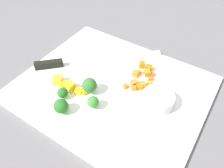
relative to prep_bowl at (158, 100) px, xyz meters
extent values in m
plane|color=#615F61|center=(-0.12, -0.01, -0.03)|extent=(4.00, 4.00, 0.00)
cube|color=white|center=(-0.12, -0.01, -0.02)|extent=(0.47, 0.39, 0.01)
cylinder|color=beige|center=(0.00, 0.00, 0.00)|extent=(0.08, 0.08, 0.03)
cube|color=silver|center=(-0.14, 0.12, -0.01)|extent=(0.15, 0.15, 0.00)
cube|color=black|center=(-0.31, -0.04, 0.00)|extent=(0.07, 0.07, 0.02)
cube|color=orange|center=(-0.09, 0.06, -0.01)|extent=(0.02, 0.02, 0.01)
cube|color=orange|center=(-0.09, 0.10, -0.01)|extent=(0.02, 0.02, 0.02)
cube|color=orange|center=(-0.07, 0.08, -0.01)|extent=(0.02, 0.02, 0.02)
cube|color=orange|center=(-0.07, 0.01, -0.01)|extent=(0.02, 0.02, 0.01)
cube|color=orange|center=(-0.09, 0.07, -0.01)|extent=(0.02, 0.02, 0.01)
cube|color=orange|center=(-0.08, 0.02, -0.01)|extent=(0.02, 0.02, 0.01)
cube|color=orange|center=(-0.06, 0.03, -0.01)|extent=(0.02, 0.02, 0.01)
cube|color=orange|center=(-0.07, 0.10, -0.01)|extent=(0.02, 0.02, 0.02)
cube|color=orange|center=(-0.05, 0.05, -0.01)|extent=(0.01, 0.01, 0.01)
cube|color=orange|center=(-0.09, 0.01, -0.01)|extent=(0.01, 0.01, 0.01)
cube|color=orange|center=(-0.07, 0.09, -0.01)|extent=(0.01, 0.02, 0.01)
cube|color=orange|center=(-0.05, 0.08, -0.01)|extent=(0.01, 0.01, 0.01)
cube|color=orange|center=(-0.05, 0.06, -0.01)|extent=(0.02, 0.02, 0.01)
cube|color=orange|center=(-0.06, 0.02, -0.01)|extent=(0.02, 0.02, 0.01)
cube|color=yellow|center=(-0.22, -0.08, -0.01)|extent=(0.03, 0.03, 0.01)
cube|color=yellow|center=(-0.18, -0.08, -0.01)|extent=(0.02, 0.02, 0.01)
cube|color=yellow|center=(-0.20, -0.08, 0.00)|extent=(0.02, 0.02, 0.02)
cube|color=yellow|center=(-0.25, -0.08, 0.00)|extent=(0.03, 0.03, 0.02)
cube|color=yellow|center=(-0.17, -0.07, -0.01)|extent=(0.02, 0.02, 0.01)
cylinder|color=#82B36B|center=(-0.16, -0.06, -0.01)|extent=(0.01, 0.01, 0.02)
sphere|color=#306B2A|center=(-0.16, -0.06, 0.01)|extent=(0.04, 0.04, 0.04)
cylinder|color=#80BC56|center=(-0.17, -0.14, -0.01)|extent=(0.01, 0.01, 0.01)
sphere|color=#266420|center=(-0.17, -0.14, 0.01)|extent=(0.03, 0.03, 0.03)
cylinder|color=#88B35F|center=(-0.12, -0.09, -0.01)|extent=(0.01, 0.01, 0.01)
sphere|color=#397830|center=(-0.12, -0.09, 0.00)|extent=(0.03, 0.03, 0.03)
cylinder|color=#87B763|center=(-0.20, -0.11, -0.01)|extent=(0.01, 0.01, 0.01)
sphere|color=#236520|center=(-0.20, -0.11, 0.00)|extent=(0.03, 0.03, 0.03)
camera|label=1|loc=(0.09, -0.34, 0.40)|focal=35.73mm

